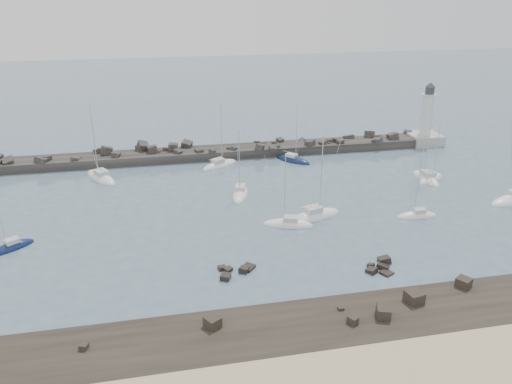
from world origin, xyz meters
TOP-DOWN VIEW (x-y plane):
  - ground at (0.00, 0.00)m, footprint 400.00×400.00m
  - rock_shelf at (0.13, -22.00)m, footprint 140.00×12.00m
  - rock_cluster_near at (-3.84, -8.14)m, footprint 5.02×3.75m
  - rock_cluster_far at (14.34, -10.91)m, footprint 4.45×4.42m
  - breakwater at (-7.67, 38.00)m, footprint 115.00×7.45m
  - lighthouse at (47.00, 38.00)m, footprint 7.00×7.00m
  - sailboat_1 at (-23.55, 29.34)m, footprint 7.57×9.87m
  - sailboat_2 at (-33.47, 3.92)m, footprint 6.39×5.46m
  - sailboat_3 at (-0.78, 31.99)m, footprint 8.54×6.70m
  - sailboat_4 at (5.79, 3.27)m, footprint 7.96×4.57m
  - sailboat_5 at (0.72, 16.43)m, footprint 4.68×8.39m
  - sailboat_6 at (10.69, 5.24)m, footprint 9.32×5.15m
  - sailboat_7 at (14.46, 31.95)m, footprint 7.11×7.60m
  - sailboat_8 at (26.32, 2.19)m, footprint 6.56×2.38m
  - sailboat_9 at (35.90, 16.77)m, footprint 2.87×8.29m
  - sailboat_11 at (36.71, 16.36)m, footprint 7.27×5.60m

SIDE VIEW (x-z plane):
  - ground at x=0.00m, z-range 0.00..0.00m
  - rock_shelf at x=0.13m, z-range -0.97..1.01m
  - rock_cluster_far at x=14.34m, z-range -0.79..0.85m
  - rock_cluster_near at x=-3.84m, z-range -0.64..0.77m
  - sailboat_7 at x=14.46m, z-range -6.16..6.42m
  - sailboat_8 at x=26.32m, z-range -5.04..5.31m
  - sailboat_2 at x=-33.47m, z-range -5.07..5.34m
  - sailboat_3 at x=-0.78m, z-range -6.53..6.81m
  - sailboat_4 at x=5.79m, z-range -5.91..6.19m
  - sailboat_5 at x=0.72m, z-range -6.25..6.54m
  - sailboat_11 at x=36.71m, z-range -5.63..5.93m
  - sailboat_1 at x=-23.55m, z-range -7.52..7.82m
  - sailboat_9 at x=35.90m, z-range -6.42..6.73m
  - sailboat_6 at x=10.69m, z-range -6.96..7.27m
  - breakwater at x=-7.67m, z-range -2.34..2.99m
  - lighthouse at x=47.00m, z-range -4.21..10.39m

